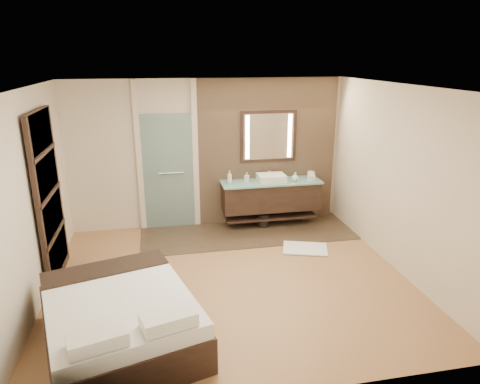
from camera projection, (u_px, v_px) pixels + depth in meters
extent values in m
plane|color=#A06F43|center=(231.00, 280.00, 6.14)|extent=(5.00, 5.00, 0.00)
cube|color=#34271C|center=(248.00, 233.00, 7.74)|extent=(3.80, 1.30, 0.01)
cube|color=#A17C5C|center=(268.00, 152.00, 7.99)|extent=(2.60, 0.08, 2.70)
cube|color=black|center=(271.00, 196.00, 7.96)|extent=(1.80, 0.50, 0.50)
cube|color=black|center=(270.00, 216.00, 8.08)|extent=(1.71, 0.45, 0.04)
cube|color=#8BD5CA|center=(271.00, 182.00, 7.86)|extent=(1.85, 0.55, 0.03)
cube|color=white|center=(271.00, 178.00, 7.83)|extent=(0.50, 0.38, 0.13)
cylinder|color=silver|center=(269.00, 174.00, 8.00)|extent=(0.03, 0.03, 0.18)
cylinder|color=silver|center=(269.00, 171.00, 7.94)|extent=(0.02, 0.10, 0.02)
cube|color=black|center=(269.00, 136.00, 7.86)|extent=(1.06, 0.03, 0.96)
cube|color=white|center=(269.00, 137.00, 7.84)|extent=(0.94, 0.01, 0.84)
cube|color=beige|center=(247.00, 137.00, 7.76)|extent=(0.07, 0.01, 0.80)
cube|color=beige|center=(290.00, 136.00, 7.91)|extent=(0.07, 0.01, 0.80)
cube|color=#A0CBC3|center=(168.00, 173.00, 7.74)|extent=(0.90, 0.05, 2.10)
cylinder|color=silver|center=(171.00, 173.00, 7.70)|extent=(0.45, 0.03, 0.03)
cube|color=beige|center=(139.00, 157.00, 7.56)|extent=(0.10, 0.08, 2.70)
cube|color=beige|center=(195.00, 155.00, 7.74)|extent=(0.10, 0.08, 2.70)
cube|color=black|center=(49.00, 198.00, 5.89)|extent=(0.06, 1.20, 2.40)
cube|color=beige|center=(58.00, 253.00, 6.14)|extent=(0.02, 1.06, 0.52)
cube|color=beige|center=(53.00, 214.00, 5.96)|extent=(0.02, 1.06, 0.52)
cube|color=beige|center=(47.00, 174.00, 5.78)|extent=(0.02, 1.06, 0.52)
cube|color=beige|center=(41.00, 131.00, 5.60)|extent=(0.02, 1.06, 0.52)
cube|color=black|center=(121.00, 327.00, 4.74)|extent=(1.97, 2.23, 0.42)
cube|color=white|center=(119.00, 304.00, 4.65)|extent=(1.91, 2.17, 0.17)
cube|color=black|center=(106.00, 269.00, 5.22)|extent=(1.53, 0.81, 0.04)
cube|color=white|center=(97.00, 339.00, 3.81)|extent=(0.58, 0.41, 0.13)
cube|color=white|center=(169.00, 319.00, 4.10)|extent=(0.58, 0.41, 0.13)
cube|color=white|center=(305.00, 248.00, 7.09)|extent=(0.84, 0.70, 0.02)
cylinder|color=black|center=(263.00, 220.00, 8.00)|extent=(0.25, 0.25, 0.26)
cube|color=silver|center=(311.00, 177.00, 7.92)|extent=(0.12, 0.12, 0.10)
imported|color=silver|center=(230.00, 177.00, 7.71)|extent=(0.09, 0.09, 0.23)
imported|color=#B2B2B2|center=(247.00, 177.00, 7.82)|extent=(0.10, 0.11, 0.17)
imported|color=#ADDAD9|center=(295.00, 177.00, 7.84)|extent=(0.17, 0.17, 0.17)
imported|color=white|center=(311.00, 174.00, 8.12)|extent=(0.14, 0.14, 0.11)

